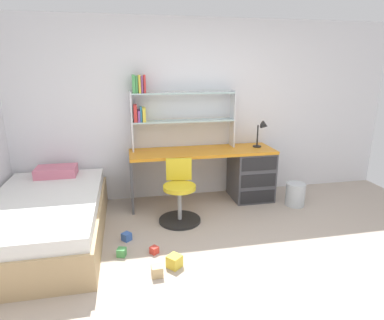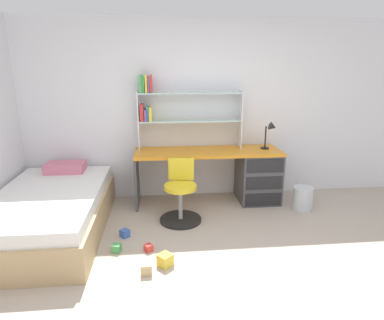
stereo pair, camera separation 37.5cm
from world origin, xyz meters
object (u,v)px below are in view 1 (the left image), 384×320
object	(u,v)px
bookshelf_hutch	(168,107)
toy_block_blue_3	(127,237)
toy_block_green_1	(122,252)
desk	(239,171)
toy_block_natural_2	(157,271)
desk_lamp	(263,130)
toy_block_yellow_4	(174,261)
bed_platform	(46,219)
waste_bin	(295,194)
toy_block_red_0	(154,250)
swivel_chair	(179,198)

from	to	relation	value
bookshelf_hutch	toy_block_blue_3	xyz separation A→B (m)	(-0.64, -1.09, -1.29)
toy_block_green_1	bookshelf_hutch	bearing A→B (deg)	63.64
desk	toy_block_green_1	size ratio (longest dim) A/B	23.91
toy_block_natural_2	toy_block_blue_3	bearing A→B (deg)	110.69
bookshelf_hutch	desk_lamp	bearing A→B (deg)	-7.78
bookshelf_hutch	toy_block_yellow_4	world-z (taller)	bookshelf_hutch
bed_platform	toy_block_blue_3	xyz separation A→B (m)	(0.86, -0.20, -0.21)
waste_bin	toy_block_natural_2	world-z (taller)	waste_bin
toy_block_red_0	toy_block_natural_2	distance (m)	0.39
desk_lamp	toy_block_red_0	xyz separation A→B (m)	(-1.67, -1.23, -0.97)
waste_bin	bookshelf_hutch	bearing A→B (deg)	161.10
toy_block_red_0	toy_block_green_1	distance (m)	0.33
swivel_chair	desk_lamp	bearing A→B (deg)	22.53
toy_block_red_0	toy_block_green_1	xyz separation A→B (m)	(-0.33, 0.02, 0.00)
desk	swivel_chair	bearing A→B (deg)	-150.74
desk_lamp	waste_bin	size ratio (longest dim) A/B	1.21
swivel_chair	bed_platform	bearing A→B (deg)	-173.53
toy_block_natural_2	toy_block_green_1	bearing A→B (deg)	128.55
bookshelf_hutch	toy_block_blue_3	size ratio (longest dim) A/B	16.37
desk_lamp	toy_block_blue_3	world-z (taller)	desk_lamp
waste_bin	toy_block_yellow_4	xyz separation A→B (m)	(-1.86, -1.12, -0.10)
toy_block_blue_3	swivel_chair	bearing A→B (deg)	29.62
desk_lamp	toy_block_blue_3	distance (m)	2.36
bookshelf_hutch	toy_block_red_0	world-z (taller)	bookshelf_hutch
toy_block_green_1	toy_block_blue_3	distance (m)	0.31
bookshelf_hutch	waste_bin	xyz separation A→B (m)	(1.67, -0.57, -1.17)
swivel_chair	toy_block_green_1	xyz separation A→B (m)	(-0.71, -0.68, -0.26)
waste_bin	toy_block_natural_2	xyz separation A→B (m)	(-2.04, -1.23, -0.11)
bookshelf_hutch	swivel_chair	xyz separation A→B (m)	(0.02, -0.71, -1.03)
desk_lamp	toy_block_natural_2	distance (m)	2.52
toy_block_natural_2	bookshelf_hutch	bearing A→B (deg)	78.38
toy_block_yellow_4	swivel_chair	bearing A→B (deg)	77.63
desk_lamp	waste_bin	distance (m)	1.00
swivel_chair	toy_block_blue_3	xyz separation A→B (m)	(-0.66, -0.38, -0.25)
bookshelf_hutch	bed_platform	distance (m)	2.05
desk_lamp	swivel_chair	size ratio (longest dim) A/B	0.50
bookshelf_hutch	toy_block_red_0	distance (m)	1.95
bed_platform	waste_bin	xyz separation A→B (m)	(3.17, 0.31, -0.09)
toy_block_blue_3	toy_block_green_1	bearing A→B (deg)	-99.87
desk_lamp	toy_block_green_1	xyz separation A→B (m)	(-2.00, -1.22, -0.97)
toy_block_yellow_4	bookshelf_hutch	bearing A→B (deg)	83.50
waste_bin	toy_block_red_0	xyz separation A→B (m)	(-2.03, -0.84, -0.12)
bed_platform	waste_bin	size ratio (longest dim) A/B	6.40
swivel_chair	toy_block_natural_2	distance (m)	1.18
toy_block_natural_2	toy_block_yellow_4	xyz separation A→B (m)	(0.18, 0.11, 0.01)
toy_block_green_1	toy_block_yellow_4	world-z (taller)	toy_block_yellow_4
desk_lamp	toy_block_natural_2	size ratio (longest dim) A/B	3.73
toy_block_yellow_4	desk_lamp	bearing A→B (deg)	45.20
toy_block_natural_2	toy_block_yellow_4	bearing A→B (deg)	31.08
desk	bed_platform	distance (m)	2.57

